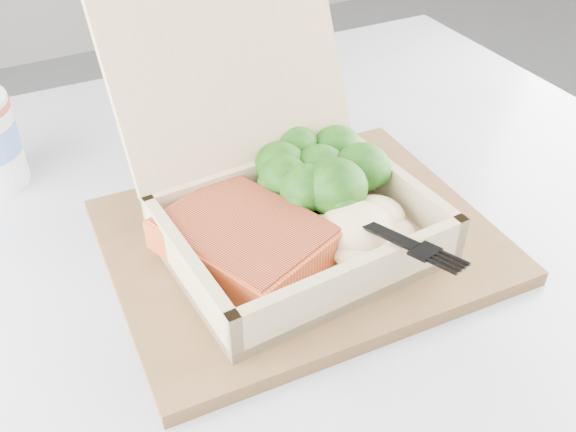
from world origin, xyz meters
TOP-DOWN VIEW (x-y plane):
  - floor at (0.00, 0.00)m, footprint 4.00×4.00m
  - cafe_table at (-0.63, -0.34)m, footprint 0.90×0.90m
  - serving_tray at (-0.64, -0.33)m, footprint 0.35×0.29m
  - takeout_container at (-0.65, -0.31)m, footprint 0.23×0.25m
  - salmon_fillet at (-0.70, -0.34)m, footprint 0.14×0.16m
  - broccoli_pile at (-0.60, -0.30)m, footprint 0.13×0.13m
  - mashed_potatoes at (-0.61, -0.37)m, footprint 0.10×0.09m
  - plastic_fork at (-0.62, -0.37)m, footprint 0.05×0.15m
  - receipt at (-0.65, -0.16)m, footprint 0.13×0.15m

SIDE VIEW (x-z plane):
  - floor at x=0.00m, z-range 0.00..0.00m
  - cafe_table at x=-0.63m, z-range 0.18..0.94m
  - receipt at x=-0.65m, z-range 0.76..0.76m
  - serving_tray at x=-0.64m, z-range 0.76..0.77m
  - salmon_fillet at x=-0.70m, z-range 0.78..0.81m
  - mashed_potatoes at x=-0.61m, z-range 0.78..0.81m
  - broccoli_pile at x=-0.60m, z-range 0.78..0.83m
  - plastic_fork at x=-0.62m, z-range 0.80..0.82m
  - takeout_container at x=-0.65m, z-range 0.72..0.92m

